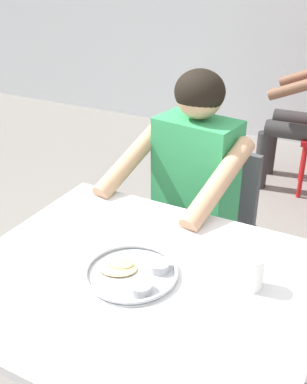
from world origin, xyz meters
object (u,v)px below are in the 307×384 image
(table_foreground, at_px, (138,297))
(chair_foreground, at_px, (206,218))
(diner_foreground, at_px, (184,190))
(thali_tray, at_px, (133,273))
(drinking_cup, at_px, (252,271))

(table_foreground, xyz_separation_m, chair_foreground, (-0.11, 0.85, -0.19))
(diner_foreground, bearing_deg, table_foreground, -78.27)
(table_foreground, height_order, thali_tray, thali_tray)
(thali_tray, bearing_deg, table_foreground, 21.70)
(chair_foreground, xyz_separation_m, diner_foreground, (-0.02, -0.22, 0.24))
(thali_tray, relative_size, drinking_cup, 2.71)
(thali_tray, bearing_deg, drinking_cup, 19.39)
(chair_foreground, bearing_deg, drinking_cup, -60.33)
(chair_foreground, bearing_deg, thali_tray, -83.72)
(table_foreground, height_order, diner_foreground, diner_foreground)
(drinking_cup, height_order, chair_foreground, drinking_cup)
(thali_tray, height_order, drinking_cup, drinking_cup)
(chair_foreground, height_order, diner_foreground, diner_foreground)
(thali_tray, relative_size, chair_foreground, 0.35)
(table_foreground, bearing_deg, drinking_cup, 19.30)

